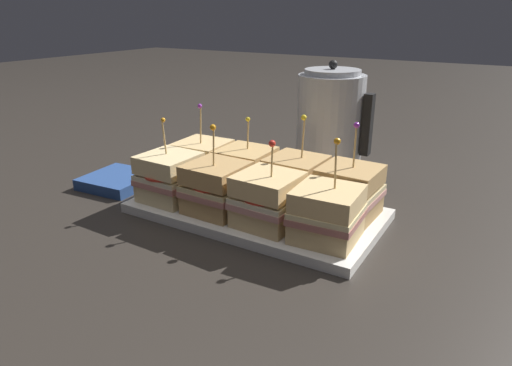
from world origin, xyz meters
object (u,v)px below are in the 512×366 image
sandwich_front_center_left (216,188)px  sandwich_back_center_left (246,171)px  sandwich_back_center_right (296,181)px  kettle_steel (330,123)px  sandwich_back_far_left (203,163)px  sandwich_front_center_right (268,200)px  sandwich_back_far_right (349,191)px  sandwich_front_far_left (170,177)px  napkin_stack (118,180)px  sandwich_front_far_right (327,214)px  serving_platter (256,211)px

sandwich_front_center_left → sandwich_back_center_left: (-0.00, 0.11, -0.00)m
sandwich_back_center_right → kettle_steel: (-0.03, 0.25, 0.06)m
sandwich_back_far_left → kettle_steel: (0.18, 0.25, 0.06)m
sandwich_front_center_right → sandwich_back_far_right: (0.11, 0.11, 0.00)m
sandwich_front_far_left → napkin_stack: sandwich_front_far_left is taller
kettle_steel → napkin_stack: size_ratio=1.85×
sandwich_front_center_left → sandwich_front_far_left: bearing=-179.7°
kettle_steel → sandwich_front_far_right: bearing=-68.1°
sandwich_back_center_right → sandwich_back_far_right: 0.11m
serving_platter → sandwich_front_far_right: bearing=-17.7°
sandwich_front_far_left → sandwich_front_far_right: sandwich_front_far_right is taller
sandwich_back_center_right → napkin_stack: size_ratio=1.21×
sandwich_front_center_left → serving_platter: bearing=45.0°
sandwich_front_center_left → sandwich_back_far_left: bearing=136.4°
sandwich_front_far_right → sandwich_back_far_right: size_ratio=0.99×
sandwich_front_far_right → sandwich_front_center_right: bearing=-179.5°
sandwich_front_center_right → sandwich_back_center_right: 0.11m
kettle_steel → sandwich_back_far_right: bearing=-60.5°
sandwich_front_center_left → sandwich_back_center_right: bearing=44.9°
sandwich_back_center_left → sandwich_back_center_right: (0.11, 0.00, 0.00)m
sandwich_front_center_right → sandwich_back_center_left: size_ratio=0.99×
serving_platter → sandwich_back_far_left: (-0.16, 0.05, 0.05)m
serving_platter → kettle_steel: (0.02, 0.30, 0.11)m
sandwich_back_far_left → sandwich_back_center_left: size_ratio=1.12×
sandwich_back_center_left → kettle_steel: (0.08, 0.25, 0.06)m
sandwich_back_far_left → sandwich_back_center_right: size_ratio=1.00×
serving_platter → sandwich_front_center_left: 0.09m
sandwich_front_far_left → sandwich_back_far_right: sandwich_back_far_right is taller
sandwich_back_center_left → sandwich_front_far_left: bearing=-135.3°
sandwich_front_center_right → sandwich_front_far_right: size_ratio=0.90×
sandwich_back_far_left → sandwich_front_center_left: bearing=-43.6°
sandwich_front_far_left → sandwich_front_center_left: sandwich_front_center_left is taller
kettle_steel → sandwich_back_center_left: bearing=-107.1°
sandwich_front_far_left → kettle_steel: 0.40m
sandwich_front_far_left → napkin_stack: bearing=170.3°
serving_platter → sandwich_front_center_left: size_ratio=2.80×
sandwich_front_far_left → kettle_steel: (0.18, 0.36, 0.06)m
sandwich_front_center_left → sandwich_back_far_right: bearing=26.5°
sandwich_back_center_right → sandwich_front_center_left: bearing=-135.1°
sandwich_front_far_left → sandwich_back_far_left: bearing=89.3°
sandwich_back_far_left → kettle_steel: 0.31m
sandwich_front_center_left → napkin_stack: 0.30m
sandwich_front_center_left → sandwich_front_far_right: (0.22, 0.00, -0.00)m
serving_platter → sandwich_front_center_right: (0.06, -0.05, 0.05)m
sandwich_back_center_left → sandwich_back_center_right: 0.11m
sandwich_front_far_right → sandwich_back_center_left: size_ratio=1.10×
sandwich_front_center_left → sandwich_front_far_right: 0.22m
sandwich_front_center_right → sandwich_front_far_right: (0.11, 0.00, -0.00)m
sandwich_back_center_left → sandwich_back_far_left: bearing=-179.1°
sandwich_front_center_right → sandwich_back_center_left: sandwich_back_center_left is taller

